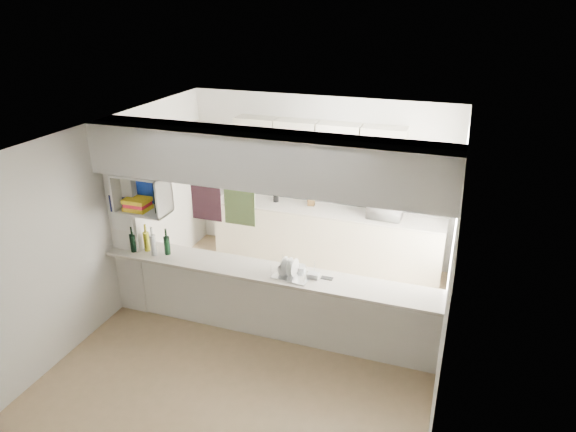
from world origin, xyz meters
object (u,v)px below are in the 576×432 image
at_px(bowl, 387,199).
at_px(wine_bottles, 150,243).
at_px(dish_rack, 293,269).
at_px(microwave, 385,209).

distance_m(bowl, wine_bottles, 3.40).
bearing_deg(wine_bottles, dish_rack, 1.13).
distance_m(microwave, bowl, 0.17).
xyz_separation_m(microwave, bowl, (0.01, -0.01, 0.17)).
relative_size(microwave, dish_rack, 1.06).
height_order(bowl, wine_bottles, wine_bottles).
height_order(bowl, dish_rack, bowl).
height_order(microwave, dish_rack, microwave).
bearing_deg(dish_rack, wine_bottles, -172.77).
distance_m(bowl, dish_rack, 2.22).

